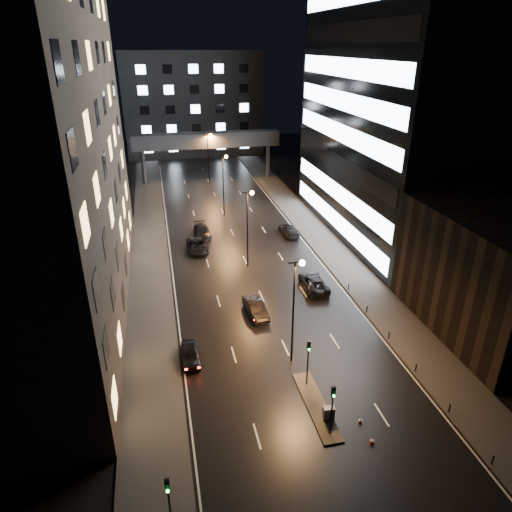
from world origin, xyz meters
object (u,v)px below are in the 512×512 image
object	(u,v)px
car_away_b	(256,308)
car_away_c	(197,246)
utility_cabinet	(329,413)
car_toward_a	(314,282)
car_toward_b	(289,230)
car_away_d	(202,231)
car_away_a	(190,354)

from	to	relation	value
car_away_b	car_away_c	xyz separation A→B (m)	(-4.38, 17.95, -0.02)
car_away_b	utility_cabinet	bearing A→B (deg)	-87.87
car_toward_a	car_toward_b	bearing A→B (deg)	-93.87
car_away_c	car_toward_a	world-z (taller)	car_toward_a
car_away_d	car_toward_a	bearing A→B (deg)	-62.15
car_away_b	car_toward_b	bearing A→B (deg)	59.29
car_toward_b	car_toward_a	bearing A→B (deg)	82.20
car_away_a	utility_cabinet	xyz separation A→B (m)	(9.70, -9.63, -0.02)
car_toward_a	utility_cabinet	size ratio (longest dim) A/B	5.29
car_away_b	car_away_c	world-z (taller)	car_away_b
car_away_a	utility_cabinet	size ratio (longest dim) A/B	3.83
car_toward_a	car_toward_b	size ratio (longest dim) A/B	1.10
car_away_b	utility_cabinet	distance (m)	16.11
car_away_c	car_toward_b	distance (m)	14.46
car_away_b	car_toward_b	world-z (taller)	car_away_b
car_toward_b	utility_cabinet	xyz separation A→B (m)	(-7.56, -36.91, -0.07)
car_toward_b	car_away_d	bearing A→B (deg)	-11.62
car_away_b	car_toward_a	bearing A→B (deg)	22.50
car_toward_a	utility_cabinet	bearing A→B (deg)	76.47
car_away_a	utility_cabinet	world-z (taller)	car_away_a
car_away_b	car_toward_a	xyz separation A→B (m)	(7.95, 4.26, 0.01)
car_away_a	car_toward_a	world-z (taller)	car_toward_a
car_toward_a	car_away_a	bearing A→B (deg)	36.80
car_away_a	car_away_b	distance (m)	9.82
car_away_b	car_toward_b	distance (m)	23.11
car_toward_a	car_toward_b	xyz separation A→B (m)	(1.81, 16.68, -0.04)
car_toward_a	car_away_b	bearing A→B (deg)	30.55
car_away_a	car_toward_a	xyz separation A→B (m)	(15.45, 10.60, 0.09)
car_away_a	car_toward_b	bearing A→B (deg)	57.95
car_away_a	car_away_d	world-z (taller)	car_away_d
car_away_c	utility_cabinet	bearing A→B (deg)	-82.52
car_away_a	car_away_b	size ratio (longest dim) A/B	0.87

